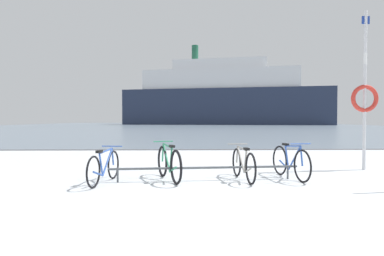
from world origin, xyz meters
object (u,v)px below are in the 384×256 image
bicycle_0 (104,167)px  rescue_post (365,94)px  bicycle_2 (243,164)px  bicycle_3 (290,162)px  bicycle_1 (169,163)px  ferry_ship (223,98)px

bicycle_0 → rescue_post: size_ratio=0.40×
bicycle_2 → bicycle_3: size_ratio=0.99×
bicycle_1 → ferry_ship: ferry_ship is taller
bicycle_0 → bicycle_2: 2.96m
ferry_ship → bicycle_0: bearing=-98.3°
bicycle_2 → bicycle_3: bearing=9.6°
bicycle_1 → bicycle_2: (1.62, -0.02, -0.02)m
bicycle_3 → ferry_ship: 77.61m
bicycle_1 → bicycle_3: 2.72m
bicycle_1 → ferry_ship: 78.07m
bicycle_0 → bicycle_1: bearing=12.9°
ferry_ship → bicycle_3: bearing=-95.4°
bicycle_2 → ferry_ship: size_ratio=0.03×
rescue_post → ferry_ship: size_ratio=0.08×
bicycle_1 → bicycle_2: bicycle_1 is taller
bicycle_1 → ferry_ship: bearing=82.7°
bicycle_0 → bicycle_2: (2.94, 0.28, 0.01)m
ferry_ship → bicycle_1: bearing=-97.3°
bicycle_3 → ferry_ship: size_ratio=0.03×
bicycle_3 → rescue_post: (2.35, 1.30, 1.62)m
bicycle_1 → rescue_post: size_ratio=0.40×
bicycle_1 → rescue_post: 5.51m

